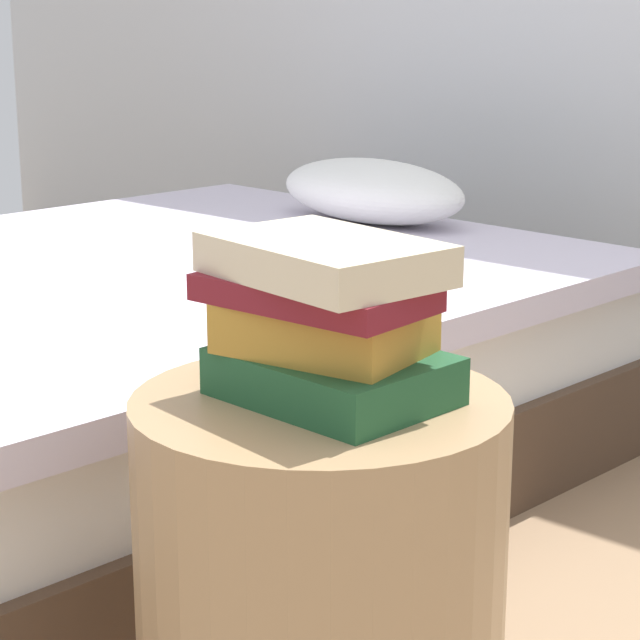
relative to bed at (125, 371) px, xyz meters
name	(u,v)px	position (x,y,z in m)	size (l,w,h in m)	color
bed	(125,371)	(0.00, 0.00, 0.00)	(1.62, 2.07, 0.62)	#4C3828
side_table	(320,604)	(1.07, -0.55, 0.04)	(0.46, 0.46, 0.54)	tan
book_forest	(333,376)	(1.08, -0.54, 0.34)	(0.26, 0.20, 0.06)	#1E512D
book_ochre	(323,327)	(1.07, -0.54, 0.40)	(0.23, 0.16, 0.06)	#B7842D
book_maroon	(314,293)	(1.07, -0.56, 0.44)	(0.27, 0.15, 0.03)	maroon
book_cream	(323,259)	(1.08, -0.55, 0.48)	(0.27, 0.19, 0.05)	beige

